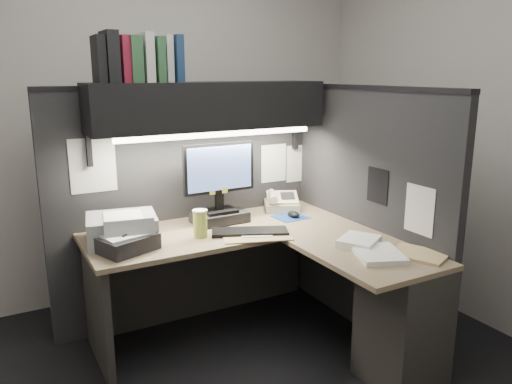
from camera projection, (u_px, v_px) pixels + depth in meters
floor at (247, 378)px, 2.86m from camera, size 3.50×3.50×0.00m
wall_back at (155, 120)px, 3.82m from camera, size 3.50×0.04×2.70m
wall_right at (476, 127)px, 3.36m from camera, size 0.04×3.00×2.70m
partition_back at (189, 206)px, 3.48m from camera, size 1.90×0.06×1.60m
partition_right at (365, 214)px, 3.29m from camera, size 0.06×1.50×1.60m
desk at (311, 292)px, 2.95m from camera, size 1.70×1.53×0.73m
overhead_shelf at (209, 106)px, 3.21m from camera, size 1.55×0.34×0.30m
task_light_tube at (219, 134)px, 3.13m from camera, size 1.32×0.04×0.04m
monitor at (219, 191)px, 3.29m from camera, size 0.50×0.23×0.54m
keyboard at (250, 232)px, 3.11m from camera, size 0.50×0.34×0.02m
mousepad at (290, 217)px, 3.46m from camera, size 0.23×0.21×0.00m
mouse at (293, 214)px, 3.45m from camera, size 0.07×0.11×0.04m
telephone at (282, 203)px, 3.64m from camera, size 0.33×0.33×0.10m
coffee_cup at (200, 224)px, 3.03m from camera, size 0.09×0.09×0.16m
printer at (122, 228)px, 2.95m from camera, size 0.45×0.40×0.16m
notebook_stack at (126, 243)px, 2.81m from camera, size 0.37×0.34×0.09m
open_folder at (256, 235)px, 3.07m from camera, size 0.48×0.39×0.01m
paper_stack_a at (359, 242)px, 2.89m from camera, size 0.31×0.29×0.05m
paper_stack_b at (378, 254)px, 2.72m from camera, size 0.33×0.36×0.03m
manila_stack at (419, 254)px, 2.73m from camera, size 0.32×0.35×0.02m
binder_row at (137, 59)px, 2.93m from camera, size 0.50×0.25×0.29m
pinned_papers at (264, 174)px, 3.29m from camera, size 1.76×1.31×0.51m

